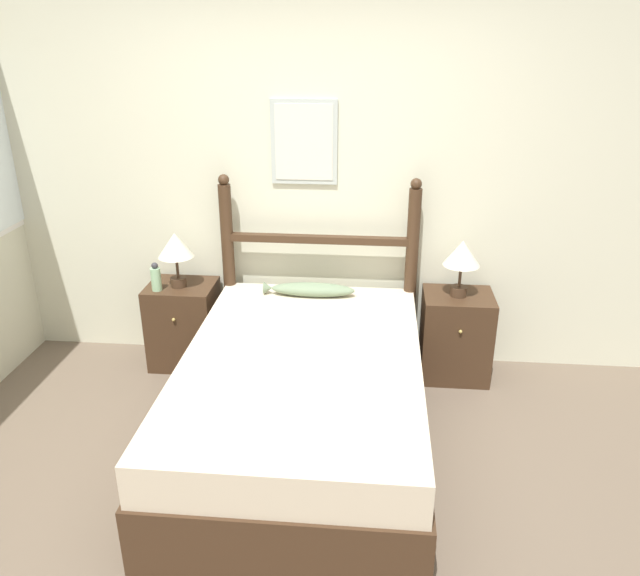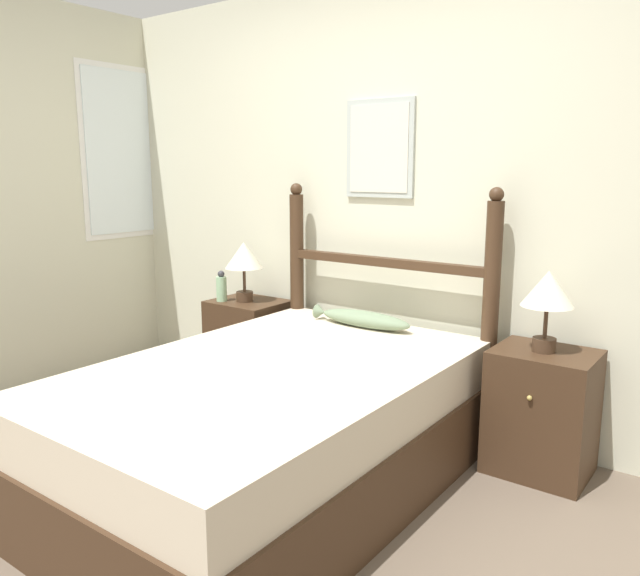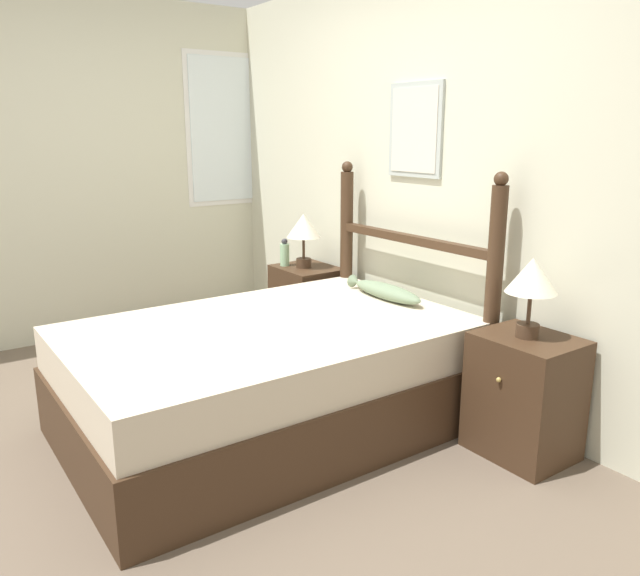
{
  "view_description": "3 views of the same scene",
  "coord_description": "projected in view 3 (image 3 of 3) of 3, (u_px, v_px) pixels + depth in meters",
  "views": [
    {
      "loc": [
        0.46,
        -2.45,
        2.28
      ],
      "look_at": [
        0.14,
        1.04,
        0.81
      ],
      "focal_mm": 35.0,
      "sensor_mm": 36.0,
      "label": 1
    },
    {
      "loc": [
        1.87,
        -1.46,
        1.47
      ],
      "look_at": [
        -0.02,
        1.1,
        0.86
      ],
      "focal_mm": 35.0,
      "sensor_mm": 36.0,
      "label": 2
    },
    {
      "loc": [
        2.79,
        -0.98,
        1.58
      ],
      "look_at": [
        0.09,
        0.91,
        0.74
      ],
      "focal_mm": 35.0,
      "sensor_mm": 36.0,
      "label": 3
    }
  ],
  "objects": [
    {
      "name": "table_lamp_right",
      "position": [
        532.0,
        280.0,
        2.93
      ],
      "size": [
        0.24,
        0.24,
        0.39
      ],
      "color": "#422D1E",
      "rests_on": "nightstand_right"
    },
    {
      "name": "table_lamp_left",
      "position": [
        303.0,
        229.0,
        4.44
      ],
      "size": [
        0.24,
        0.24,
        0.39
      ],
      "color": "#422D1E",
      "rests_on": "nightstand_left"
    },
    {
      "name": "headboard",
      "position": [
        410.0,
        275.0,
        3.8
      ],
      "size": [
        1.36,
        0.09,
        1.38
      ],
      "color": "#3D2819",
      "rests_on": "ground_plane"
    },
    {
      "name": "nightstand_right",
      "position": [
        524.0,
        396.0,
        3.07
      ],
      "size": [
        0.47,
        0.41,
        0.61
      ],
      "color": "#3D2819",
      "rests_on": "ground_plane"
    },
    {
      "name": "ground_plane",
      "position": [
        163.0,
        451.0,
        3.15
      ],
      "size": [
        16.0,
        16.0,
        0.0
      ],
      "primitive_type": "plane",
      "color": "brown"
    },
    {
      "name": "fish_pillow",
      "position": [
        385.0,
        291.0,
        3.76
      ],
      "size": [
        0.62,
        0.13,
        0.09
      ],
      "color": "gray",
      "rests_on": "bed"
    },
    {
      "name": "bottle",
      "position": [
        285.0,
        253.0,
        4.55
      ],
      "size": [
        0.07,
        0.07,
        0.2
      ],
      "color": "#99C699",
      "rests_on": "nightstand_left"
    },
    {
      "name": "wall_back",
      "position": [
        422.0,
        181.0,
        3.8
      ],
      "size": [
        6.4,
        0.08,
        2.55
      ],
      "color": "beige",
      "rests_on": "ground_plane"
    },
    {
      "name": "bed",
      "position": [
        270.0,
        377.0,
        3.35
      ],
      "size": [
        1.36,
        2.09,
        0.59
      ],
      "color": "#3D2819",
      "rests_on": "ground_plane"
    },
    {
      "name": "wall_left",
      "position": [
        47.0,
        172.0,
        4.54
      ],
      "size": [
        0.08,
        6.4,
        2.55
      ],
      "color": "beige",
      "rests_on": "ground_plane"
    },
    {
      "name": "nightstand_left",
      "position": [
        307.0,
        307.0,
        4.6
      ],
      "size": [
        0.47,
        0.41,
        0.61
      ],
      "color": "#3D2819",
      "rests_on": "ground_plane"
    }
  ]
}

